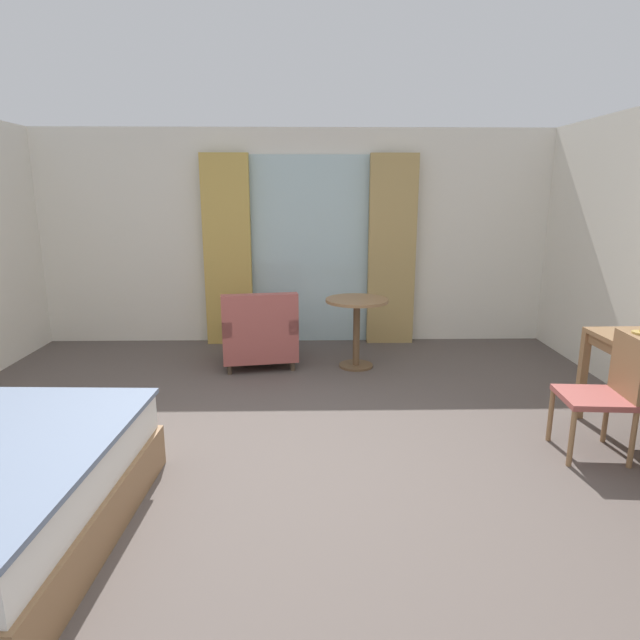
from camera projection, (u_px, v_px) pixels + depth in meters
name	position (u px, v px, depth m)	size (l,w,h in m)	color
ground	(285.00, 482.00, 3.48)	(6.68, 7.17, 0.10)	#564C47
wall_back	(295.00, 238.00, 6.40)	(6.28, 0.12, 2.52)	white
balcony_glass_door	(310.00, 251.00, 6.36)	(1.50, 0.02, 2.21)	silver
curtain_panel_left	(228.00, 252.00, 6.25)	(0.55, 0.10, 2.23)	tan
curtain_panel_right	(392.00, 251.00, 6.28)	(0.55, 0.10, 2.23)	tan
desk_chair	(606.00, 389.00, 3.64)	(0.46, 0.45, 0.87)	#9E4C47
armchair_by_window	(259.00, 335.00, 5.60)	(0.87, 0.84, 0.81)	#9E4C47
round_cafe_table	(357.00, 317.00, 5.50)	(0.65, 0.65, 0.73)	olive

